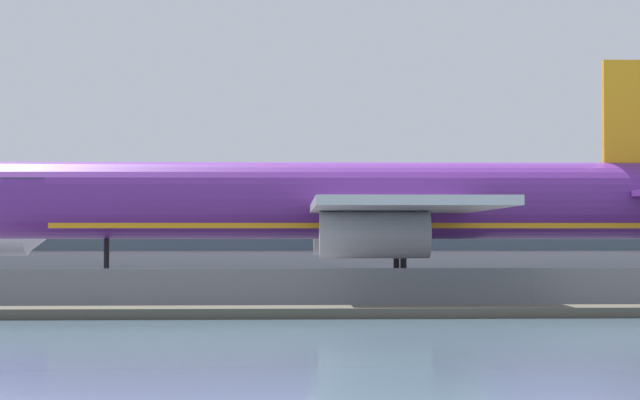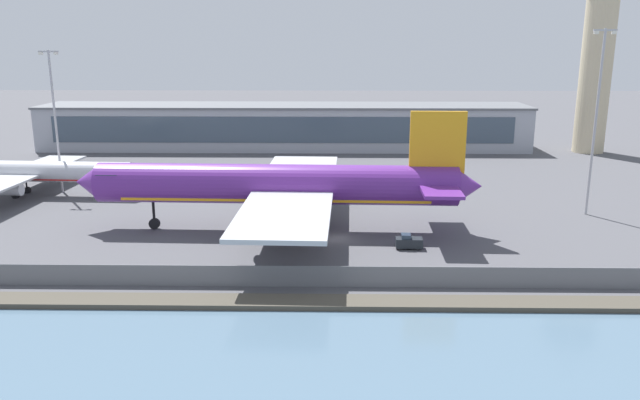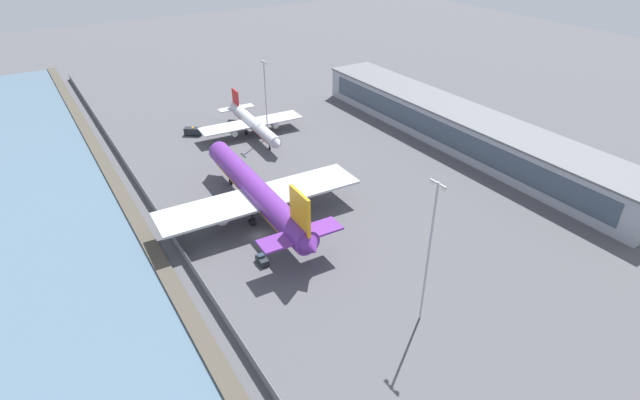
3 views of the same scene
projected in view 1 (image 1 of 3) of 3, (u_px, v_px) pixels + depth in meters
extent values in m
plane|color=#4C4C51|center=(477.00, 297.00, 80.45)|extent=(500.00, 500.00, 0.00)
cube|color=#474238|center=(553.00, 311.00, 59.99)|extent=(320.00, 3.00, 0.50)
cube|color=slate|center=(532.00, 290.00, 64.51)|extent=(280.00, 0.08, 2.23)
cylinder|color=slate|center=(532.00, 290.00, 64.51)|extent=(0.10, 0.10, 2.23)
cylinder|color=#602889|center=(351.00, 201.00, 83.65)|extent=(46.88, 6.58, 5.15)
cube|color=#232D3D|center=(30.00, 191.00, 83.17)|extent=(2.96, 4.46, 1.54)
cube|color=orange|center=(351.00, 222.00, 83.60)|extent=(39.84, 5.34, 0.93)
cube|color=#B7BABF|center=(400.00, 206.00, 72.47)|extent=(10.97, 22.74, 0.51)
cube|color=#B7BABF|center=(375.00, 213.00, 94.89)|extent=(10.97, 22.74, 0.51)
cylinder|color=#B7BABF|center=(374.00, 235.00, 74.18)|extent=(6.63, 3.03, 2.83)
cylinder|color=#B7BABF|center=(358.00, 235.00, 93.01)|extent=(6.63, 3.03, 2.83)
cube|color=#602889|center=(638.00, 197.00, 88.25)|extent=(4.92, 8.37, 0.41)
cylinder|color=black|center=(106.00, 261.00, 83.14)|extent=(0.36, 0.36, 3.01)
cylinder|color=black|center=(106.00, 284.00, 83.09)|extent=(1.46, 0.61, 1.44)
cylinder|color=black|center=(403.00, 262.00, 80.90)|extent=(0.41, 0.41, 3.01)
cylinder|color=black|center=(403.00, 285.00, 80.85)|extent=(1.69, 1.21, 1.66)
cylinder|color=black|center=(396.00, 261.00, 86.30)|extent=(0.41, 0.41, 3.01)
cylinder|color=black|center=(396.00, 282.00, 86.25)|extent=(1.69, 1.21, 1.66)
cone|color=silver|center=(39.00, 235.00, 99.93)|extent=(2.31, 3.25, 3.14)
cube|color=#232D3D|center=(12.00, 230.00, 99.94)|extent=(1.96, 2.90, 0.99)
cube|color=#1E2328|center=(626.00, 287.00, 77.32)|extent=(3.23, 1.66, 1.11)
cube|color=#283847|center=(619.00, 274.00, 77.33)|extent=(1.14, 1.30, 0.50)
cylinder|color=black|center=(613.00, 294.00, 76.59)|extent=(0.70, 0.23, 0.70)
cylinder|color=black|center=(607.00, 293.00, 77.95)|extent=(0.70, 0.23, 0.70)
cylinder|color=black|center=(639.00, 293.00, 78.02)|extent=(0.70, 0.23, 0.70)
cube|color=#9EA3AD|center=(276.00, 230.00, 149.78)|extent=(111.59, 15.29, 9.64)
cube|color=#3D4C5B|center=(278.00, 225.00, 142.08)|extent=(102.66, 0.16, 5.78)
cube|color=#5B5E63|center=(276.00, 188.00, 149.93)|extent=(112.19, 15.89, 0.50)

